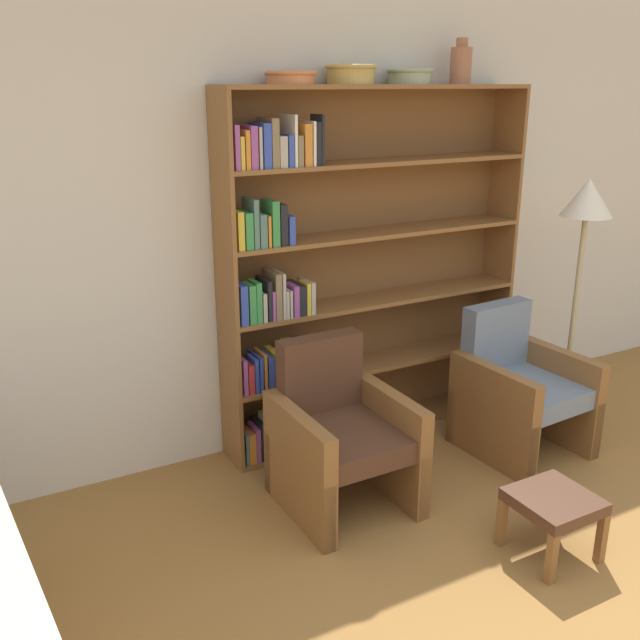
# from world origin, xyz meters

# --- Properties ---
(wall_back) EXTENTS (12.00, 0.06, 2.75)m
(wall_back) POSITION_xyz_m (0.00, 2.67, 1.38)
(wall_back) COLOR silver
(wall_back) RESTS_ON ground
(bookshelf) EXTENTS (2.03, 0.30, 2.18)m
(bookshelf) POSITION_xyz_m (-0.02, 2.50, 1.09)
(bookshelf) COLOR brown
(bookshelf) RESTS_ON ground
(bowl_copper) EXTENTS (0.29, 0.29, 0.07)m
(bowl_copper) POSITION_xyz_m (-0.41, 2.48, 2.22)
(bowl_copper) COLOR #C67547
(bowl_copper) RESTS_ON bookshelf
(bowl_brass) EXTENTS (0.29, 0.29, 0.10)m
(bowl_brass) POSITION_xyz_m (-0.03, 2.48, 2.24)
(bowl_brass) COLOR tan
(bowl_brass) RESTS_ON bookshelf
(bowl_cream) EXTENTS (0.27, 0.27, 0.09)m
(bowl_cream) POSITION_xyz_m (0.37, 2.48, 2.23)
(bowl_cream) COLOR gray
(bowl_cream) RESTS_ON bookshelf
(vase_tall) EXTENTS (0.13, 0.13, 0.27)m
(vase_tall) POSITION_xyz_m (0.75, 2.48, 2.30)
(vase_tall) COLOR #A36647
(vase_tall) RESTS_ON bookshelf
(armchair_leather) EXTENTS (0.64, 0.68, 0.88)m
(armchair_leather) POSITION_xyz_m (-0.47, 1.82, 0.39)
(armchair_leather) COLOR brown
(armchair_leather) RESTS_ON ground
(armchair_cushioned) EXTENTS (0.68, 0.72, 0.88)m
(armchair_cushioned) POSITION_xyz_m (0.82, 1.82, 0.39)
(armchair_cushioned) COLOR brown
(armchair_cushioned) RESTS_ON ground
(floor_lamp) EXTENTS (0.32, 0.32, 1.62)m
(floor_lamp) POSITION_xyz_m (1.45, 2.01, 1.36)
(floor_lamp) COLOR tan
(floor_lamp) RESTS_ON ground
(footstool) EXTENTS (0.37, 0.37, 0.32)m
(footstool) POSITION_xyz_m (0.19, 0.92, 0.26)
(footstool) COLOR brown
(footstool) RESTS_ON ground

